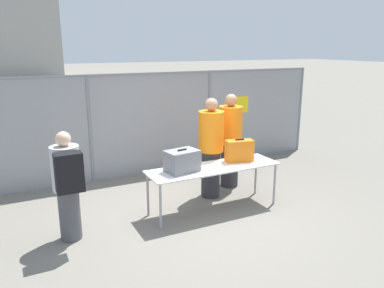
{
  "coord_description": "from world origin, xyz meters",
  "views": [
    {
      "loc": [
        -2.87,
        -5.24,
        2.75
      ],
      "look_at": [
        0.05,
        0.56,
        1.05
      ],
      "focal_mm": 35.0,
      "sensor_mm": 36.0,
      "label": 1
    }
  ],
  "objects_px": {
    "inspection_table": "(214,170)",
    "utility_trailer": "(186,133)",
    "suitcase_grey": "(182,161)",
    "traveler_hooded": "(68,183)",
    "suitcase_orange": "(239,151)",
    "security_worker_near": "(211,147)",
    "security_worker_far": "(230,140)"
  },
  "relations": [
    {
      "from": "suitcase_grey",
      "to": "inspection_table",
      "type": "bearing_deg",
      "value": -3.21
    },
    {
      "from": "inspection_table",
      "to": "security_worker_far",
      "type": "relative_size",
      "value": 1.23
    },
    {
      "from": "traveler_hooded",
      "to": "utility_trailer",
      "type": "height_order",
      "value": "traveler_hooded"
    },
    {
      "from": "suitcase_grey",
      "to": "security_worker_far",
      "type": "distance_m",
      "value": 1.66
    },
    {
      "from": "suitcase_orange",
      "to": "security_worker_near",
      "type": "bearing_deg",
      "value": 122.28
    },
    {
      "from": "security_worker_near",
      "to": "security_worker_far",
      "type": "height_order",
      "value": "security_worker_far"
    },
    {
      "from": "inspection_table",
      "to": "suitcase_orange",
      "type": "xyz_separation_m",
      "value": [
        0.56,
        0.08,
        0.25
      ]
    },
    {
      "from": "inspection_table",
      "to": "utility_trailer",
      "type": "distance_m",
      "value": 4.25
    },
    {
      "from": "inspection_table",
      "to": "security_worker_near",
      "type": "xyz_separation_m",
      "value": [
        0.26,
        0.56,
        0.24
      ]
    },
    {
      "from": "inspection_table",
      "to": "utility_trailer",
      "type": "relative_size",
      "value": 0.68
    },
    {
      "from": "utility_trailer",
      "to": "inspection_table",
      "type": "bearing_deg",
      "value": -109.28
    },
    {
      "from": "suitcase_grey",
      "to": "suitcase_orange",
      "type": "distance_m",
      "value": 1.14
    },
    {
      "from": "suitcase_orange",
      "to": "security_worker_near",
      "type": "xyz_separation_m",
      "value": [
        -0.3,
        0.48,
        -0.01
      ]
    },
    {
      "from": "suitcase_orange",
      "to": "security_worker_far",
      "type": "xyz_separation_m",
      "value": [
        0.3,
        0.78,
        -0.01
      ]
    },
    {
      "from": "suitcase_orange",
      "to": "traveler_hooded",
      "type": "xyz_separation_m",
      "value": [
        -2.93,
        -0.08,
        -0.08
      ]
    },
    {
      "from": "traveler_hooded",
      "to": "security_worker_far",
      "type": "distance_m",
      "value": 3.35
    },
    {
      "from": "suitcase_grey",
      "to": "utility_trailer",
      "type": "height_order",
      "value": "suitcase_grey"
    },
    {
      "from": "traveler_hooded",
      "to": "security_worker_near",
      "type": "distance_m",
      "value": 2.69
    },
    {
      "from": "suitcase_grey",
      "to": "traveler_hooded",
      "type": "relative_size",
      "value": 0.35
    },
    {
      "from": "traveler_hooded",
      "to": "suitcase_grey",
      "type": "bearing_deg",
      "value": -18.14
    },
    {
      "from": "traveler_hooded",
      "to": "utility_trailer",
      "type": "relative_size",
      "value": 0.48
    },
    {
      "from": "inspection_table",
      "to": "suitcase_orange",
      "type": "height_order",
      "value": "suitcase_orange"
    },
    {
      "from": "suitcase_orange",
      "to": "security_worker_near",
      "type": "height_order",
      "value": "security_worker_near"
    },
    {
      "from": "suitcase_grey",
      "to": "utility_trailer",
      "type": "bearing_deg",
      "value": 63.54
    },
    {
      "from": "inspection_table",
      "to": "security_worker_far",
      "type": "height_order",
      "value": "security_worker_far"
    },
    {
      "from": "suitcase_orange",
      "to": "utility_trailer",
      "type": "xyz_separation_m",
      "value": [
        0.84,
        3.92,
        -0.58
      ]
    },
    {
      "from": "security_worker_far",
      "to": "utility_trailer",
      "type": "bearing_deg",
      "value": -77.62
    },
    {
      "from": "inspection_table",
      "to": "traveler_hooded",
      "type": "xyz_separation_m",
      "value": [
        -2.37,
        0.0,
        0.17
      ]
    },
    {
      "from": "traveler_hooded",
      "to": "security_worker_far",
      "type": "xyz_separation_m",
      "value": [
        3.24,
        0.86,
        0.07
      ]
    },
    {
      "from": "traveler_hooded",
      "to": "suitcase_orange",
      "type": "bearing_deg",
      "value": -17.56
    },
    {
      "from": "inspection_table",
      "to": "traveler_hooded",
      "type": "bearing_deg",
      "value": 179.94
    },
    {
      "from": "suitcase_orange",
      "to": "inspection_table",
      "type": "bearing_deg",
      "value": -171.81
    }
  ]
}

